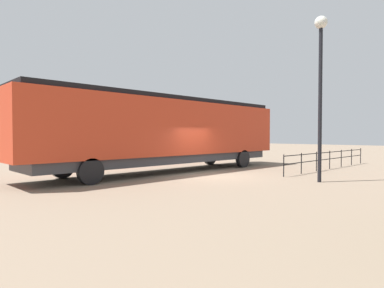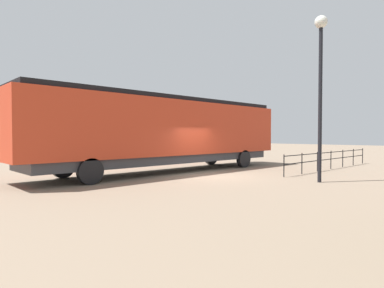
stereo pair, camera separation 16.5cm
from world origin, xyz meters
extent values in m
plane|color=#84705B|center=(0.00, 0.00, 0.00)|extent=(120.00, 120.00, 0.00)
cube|color=red|center=(-3.01, -0.61, 2.44)|extent=(3.13, 16.23, 2.88)
cube|color=black|center=(-3.01, 6.37, 2.01)|extent=(3.00, 2.27, 2.02)
cube|color=black|center=(-3.01, -0.61, 4.00)|extent=(2.82, 15.58, 0.24)
cube|color=#38383D|center=(-3.01, -0.61, 0.78)|extent=(2.82, 14.93, 0.45)
cylinder|color=black|center=(-4.43, 4.58, 0.55)|extent=(0.30, 1.10, 1.10)
cylinder|color=black|center=(-1.60, 4.58, 0.55)|extent=(0.30, 1.10, 1.10)
cylinder|color=black|center=(-4.43, -5.81, 0.55)|extent=(0.30, 1.10, 1.10)
cylinder|color=black|center=(-1.60, -5.81, 0.55)|extent=(0.30, 1.10, 1.10)
cylinder|color=black|center=(4.67, 1.67, 3.37)|extent=(0.16, 0.16, 6.73)
sphere|color=silver|center=(4.67, 1.67, 6.89)|extent=(0.54, 0.54, 0.54)
cube|color=black|center=(2.69, 7.58, 1.02)|extent=(0.04, 10.90, 0.04)
cube|color=black|center=(2.69, 7.58, 0.61)|extent=(0.04, 10.90, 0.04)
cylinder|color=black|center=(2.69, 2.13, 0.55)|extent=(0.05, 0.05, 1.11)
cylinder|color=black|center=(2.69, 3.95, 0.55)|extent=(0.05, 0.05, 1.11)
cylinder|color=black|center=(2.69, 5.76, 0.55)|extent=(0.05, 0.05, 1.11)
cylinder|color=black|center=(2.69, 7.58, 0.55)|extent=(0.05, 0.05, 1.11)
cylinder|color=black|center=(2.69, 9.40, 0.55)|extent=(0.05, 0.05, 1.11)
cylinder|color=black|center=(2.69, 11.21, 0.55)|extent=(0.05, 0.05, 1.11)
cylinder|color=black|center=(2.69, 13.03, 0.55)|extent=(0.05, 0.05, 1.11)
camera|label=1|loc=(10.71, -12.03, 2.03)|focal=30.03mm
camera|label=2|loc=(10.83, -11.91, 2.03)|focal=30.03mm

